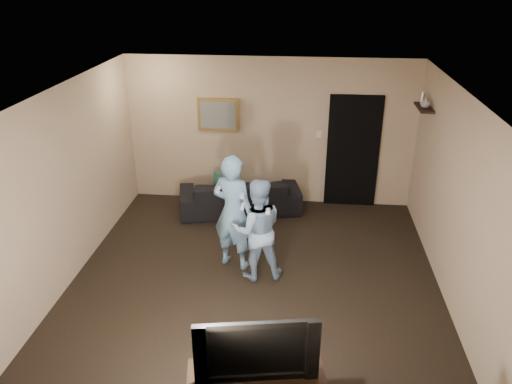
# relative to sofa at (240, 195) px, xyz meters

# --- Properties ---
(ground) EXTENTS (5.00, 5.00, 0.00)m
(ground) POSITION_rel_sofa_xyz_m (0.48, -1.99, -0.30)
(ground) COLOR black
(ground) RESTS_ON ground
(ceiling) EXTENTS (5.00, 5.00, 0.04)m
(ceiling) POSITION_rel_sofa_xyz_m (0.48, -1.99, 2.30)
(ceiling) COLOR silver
(ceiling) RESTS_ON wall_back
(wall_back) EXTENTS (5.00, 0.04, 2.60)m
(wall_back) POSITION_rel_sofa_xyz_m (0.48, 0.51, 1.00)
(wall_back) COLOR tan
(wall_back) RESTS_ON ground
(wall_front) EXTENTS (5.00, 0.04, 2.60)m
(wall_front) POSITION_rel_sofa_xyz_m (0.48, -4.49, 1.00)
(wall_front) COLOR tan
(wall_front) RESTS_ON ground
(wall_left) EXTENTS (0.04, 5.00, 2.60)m
(wall_left) POSITION_rel_sofa_xyz_m (-2.02, -1.99, 1.00)
(wall_left) COLOR tan
(wall_left) RESTS_ON ground
(wall_right) EXTENTS (0.04, 5.00, 2.60)m
(wall_right) POSITION_rel_sofa_xyz_m (2.98, -1.99, 1.00)
(wall_right) COLOR tan
(wall_right) RESTS_ON ground
(sofa) EXTENTS (2.20, 1.25, 0.61)m
(sofa) POSITION_rel_sofa_xyz_m (0.00, 0.00, 0.00)
(sofa) COLOR black
(sofa) RESTS_ON ground
(throw_pillow) EXTENTS (0.44, 0.26, 0.42)m
(throw_pillow) POSITION_rel_sofa_xyz_m (-0.24, 0.00, 0.18)
(throw_pillow) COLOR #174636
(throw_pillow) RESTS_ON sofa
(painting_frame) EXTENTS (0.72, 0.05, 0.57)m
(painting_frame) POSITION_rel_sofa_xyz_m (-0.42, 0.48, 1.30)
(painting_frame) COLOR olive
(painting_frame) RESTS_ON wall_back
(painting_canvas) EXTENTS (0.62, 0.01, 0.47)m
(painting_canvas) POSITION_rel_sofa_xyz_m (-0.42, 0.45, 1.30)
(painting_canvas) COLOR slate
(painting_canvas) RESTS_ON painting_frame
(doorway) EXTENTS (0.90, 0.06, 2.00)m
(doorway) POSITION_rel_sofa_xyz_m (1.93, 0.48, 0.70)
(doorway) COLOR black
(doorway) RESTS_ON ground
(light_switch) EXTENTS (0.08, 0.02, 0.12)m
(light_switch) POSITION_rel_sofa_xyz_m (1.33, 0.48, 1.00)
(light_switch) COLOR silver
(light_switch) RESTS_ON wall_back
(wall_shelf) EXTENTS (0.20, 0.60, 0.03)m
(wall_shelf) POSITION_rel_sofa_xyz_m (2.87, -0.19, 1.69)
(wall_shelf) COLOR black
(wall_shelf) RESTS_ON wall_right
(shelf_vase) EXTENTS (0.14, 0.14, 0.15)m
(shelf_vase) POSITION_rel_sofa_xyz_m (2.87, -0.25, 1.78)
(shelf_vase) COLOR #A9A9AE
(shelf_vase) RESTS_ON wall_shelf
(shelf_figurine) EXTENTS (0.06, 0.06, 0.18)m
(shelf_figurine) POSITION_rel_sofa_xyz_m (2.87, -0.01, 1.79)
(shelf_figurine) COLOR white
(shelf_figurine) RESTS_ON wall_shelf
(television) EXTENTS (1.14, 0.35, 0.65)m
(television) POSITION_rel_sofa_xyz_m (0.71, -4.27, 0.50)
(television) COLOR black
(television) RESTS_ON tv_console
(wii_player_left) EXTENTS (0.71, 0.59, 1.68)m
(wii_player_left) POSITION_rel_sofa_xyz_m (0.14, -1.72, 0.54)
(wii_player_left) COLOR #79AAD2
(wii_player_left) RESTS_ON ground
(wii_player_right) EXTENTS (0.81, 0.69, 1.46)m
(wii_player_right) POSITION_rel_sofa_xyz_m (0.50, -1.99, 0.43)
(wii_player_right) COLOR #93B5D6
(wii_player_right) RESTS_ON ground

